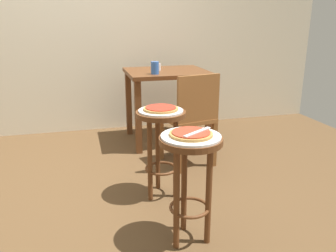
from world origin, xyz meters
TOP-DOWN VIEW (x-y plane):
  - ground_plane at (0.00, 0.00)m, footprint 6.00×6.00m
  - stool_foreground at (0.55, -0.80)m, footprint 0.36×0.36m
  - serving_plate_foreground at (0.55, -0.80)m, footprint 0.34×0.34m
  - pizza_foreground at (0.55, -0.80)m, footprint 0.24×0.24m
  - stool_middle at (0.52, -0.21)m, footprint 0.36×0.36m
  - serving_plate_middle at (0.52, -0.21)m, footprint 0.32×0.32m
  - pizza_middle at (0.52, -0.21)m, footprint 0.25×0.25m
  - dining_table at (0.88, 1.00)m, footprint 0.84×0.73m
  - cup_near_edge at (0.70, 0.79)m, footprint 0.08×0.08m
  - condiment_shaker at (0.80, 1.03)m, footprint 0.04×0.04m
  - wooden_chair at (0.91, 0.27)m, footprint 0.47×0.47m
  - pizza_server_knife at (0.58, -0.82)m, footprint 0.20×0.14m

SIDE VIEW (x-z plane):
  - ground_plane at x=0.00m, z-range 0.00..0.00m
  - wooden_chair at x=0.91m, z-range 0.04..0.89m
  - stool_foreground at x=0.55m, z-range 0.15..0.81m
  - stool_middle at x=0.52m, z-range 0.15..0.81m
  - dining_table at x=0.88m, z-range 0.25..1.02m
  - serving_plate_foreground at x=0.55m, z-range 0.66..0.67m
  - serving_plate_middle at x=0.52m, z-range 0.66..0.67m
  - pizza_middle at x=0.52m, z-range 0.67..0.69m
  - pizza_foreground at x=0.55m, z-range 0.67..0.69m
  - pizza_server_knife at x=0.58m, z-range 0.69..0.70m
  - condiment_shaker at x=0.80m, z-range 0.77..0.85m
  - cup_near_edge at x=0.70m, z-range 0.77..0.90m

